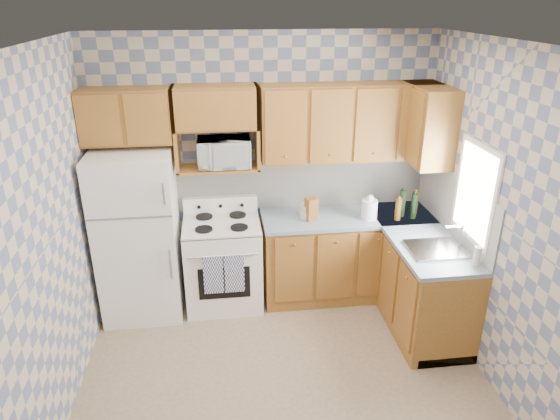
{
  "coord_description": "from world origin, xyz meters",
  "views": [
    {
      "loc": [
        -0.46,
        -3.25,
        2.99
      ],
      "look_at": [
        0.05,
        0.75,
        1.25
      ],
      "focal_mm": 32.0,
      "sensor_mm": 36.0,
      "label": 1
    }
  ],
  "objects_px": {
    "microwave": "(224,152)",
    "electric_kettle": "(369,209)",
    "refrigerator": "(139,235)",
    "stove_body": "(223,264)"
  },
  "relations": [
    {
      "from": "refrigerator",
      "to": "stove_body",
      "type": "xyz_separation_m",
      "value": [
        0.8,
        0.03,
        -0.39
      ]
    },
    {
      "from": "microwave",
      "to": "electric_kettle",
      "type": "bearing_deg",
      "value": -10.87
    },
    {
      "from": "electric_kettle",
      "to": "refrigerator",
      "type": "bearing_deg",
      "value": 178.23
    },
    {
      "from": "stove_body",
      "to": "electric_kettle",
      "type": "relative_size",
      "value": 4.5
    },
    {
      "from": "stove_body",
      "to": "refrigerator",
      "type": "bearing_deg",
      "value": -178.22
    },
    {
      "from": "stove_body",
      "to": "electric_kettle",
      "type": "height_order",
      "value": "electric_kettle"
    },
    {
      "from": "refrigerator",
      "to": "electric_kettle",
      "type": "bearing_deg",
      "value": -1.77
    },
    {
      "from": "stove_body",
      "to": "electric_kettle",
      "type": "bearing_deg",
      "value": -3.71
    },
    {
      "from": "stove_body",
      "to": "microwave",
      "type": "bearing_deg",
      "value": 70.18
    },
    {
      "from": "refrigerator",
      "to": "stove_body",
      "type": "height_order",
      "value": "refrigerator"
    }
  ]
}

